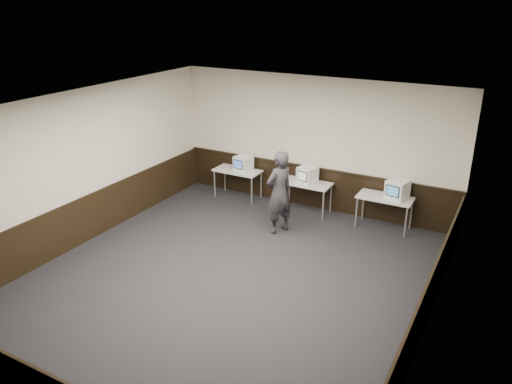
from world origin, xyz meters
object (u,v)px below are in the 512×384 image
at_px(desk_center, 306,185).
at_px(emac_left, 243,163).
at_px(person, 279,192).
at_px(desk_right, 385,200).
at_px(desk_left, 238,173).
at_px(emac_center, 307,175).
at_px(emac_right, 397,189).

xyz_separation_m(desk_center, emac_left, (-1.75, 0.03, 0.26)).
bearing_deg(person, desk_right, 146.97).
xyz_separation_m(desk_left, desk_center, (1.90, 0.00, 0.00)).
height_order(desk_right, emac_center, emac_center).
bearing_deg(desk_center, emac_center, 16.48).
xyz_separation_m(desk_right, emac_right, (0.24, 0.04, 0.28)).
bearing_deg(desk_center, emac_left, 179.10).
height_order(desk_left, emac_center, emac_center).
xyz_separation_m(desk_center, person, (-0.08, -1.29, 0.25)).
bearing_deg(desk_center, person, -93.64).
bearing_deg(emac_right, person, -135.20).
distance_m(desk_center, desk_right, 1.90).
relative_size(desk_center, emac_center, 2.46).
distance_m(desk_center, person, 1.32).
bearing_deg(emac_right, desk_center, -165.16).
height_order(emac_left, emac_center, emac_center).
height_order(emac_center, person, person).
xyz_separation_m(desk_left, emac_right, (4.04, 0.04, 0.28)).
bearing_deg(person, emac_left, -104.61).
bearing_deg(emac_left, desk_left, -160.64).
bearing_deg(emac_right, desk_right, -157.25).
relative_size(desk_center, person, 0.64).
relative_size(desk_left, emac_left, 2.59).
distance_m(desk_left, desk_right, 3.80).
xyz_separation_m(desk_right, emac_left, (-3.65, 0.03, 0.26)).
height_order(emac_right, person, person).
distance_m(desk_right, person, 2.38).
height_order(desk_left, desk_right, same).
relative_size(desk_left, emac_center, 2.46).
bearing_deg(person, emac_center, -160.64).
bearing_deg(emac_center, emac_left, -166.83).
height_order(desk_center, emac_left, emac_left).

